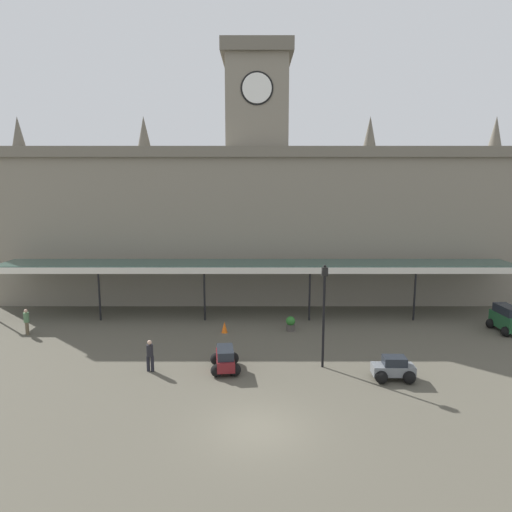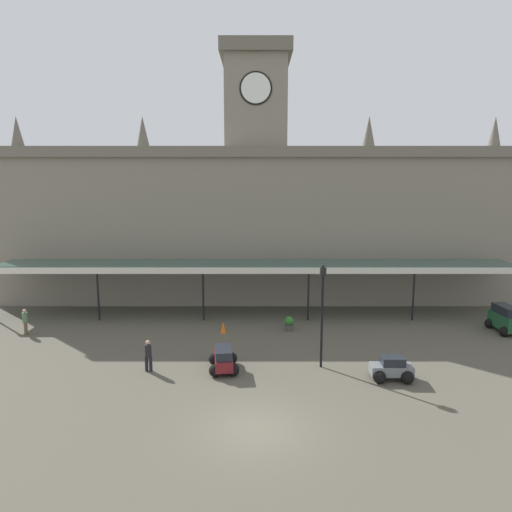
{
  "view_description": "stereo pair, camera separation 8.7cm",
  "coord_description": "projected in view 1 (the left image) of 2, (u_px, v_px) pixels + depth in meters",
  "views": [
    {
      "loc": [
        -0.07,
        -17.14,
        9.81
      ],
      "look_at": [
        0.0,
        8.92,
        5.51
      ],
      "focal_mm": 32.67,
      "sensor_mm": 36.0,
      "label": 1
    },
    {
      "loc": [
        0.01,
        -17.14,
        9.81
      ],
      "look_at": [
        0.0,
        8.92,
        5.51
      ],
      "focal_mm": 32.67,
      "sensor_mm": 36.0,
      "label": 2
    }
  ],
  "objects": [
    {
      "name": "ground_plane",
      "position": [
        257.0,
        429.0,
        18.51
      ],
      "size": [
        140.0,
        140.0,
        0.0
      ],
      "primitive_type": "plane",
      "color": "#514D40"
    },
    {
      "name": "station_building",
      "position": [
        256.0,
        217.0,
        38.73
      ],
      "size": [
        40.68,
        7.26,
        20.16
      ],
      "color": "gray",
      "rests_on": "ground"
    },
    {
      "name": "entrance_canopy",
      "position": [
        256.0,
        265.0,
        33.44
      ],
      "size": [
        36.89,
        3.26,
        3.87
      ],
      "color": "#38564C",
      "rests_on": "ground"
    },
    {
      "name": "car_grey_sedan",
      "position": [
        392.0,
        370.0,
        23.01
      ],
      "size": [
        2.07,
        1.55,
        1.19
      ],
      "color": "slate",
      "rests_on": "ground"
    },
    {
      "name": "car_maroon_estate",
      "position": [
        224.0,
        360.0,
        24.08
      ],
      "size": [
        1.7,
        2.34,
        1.27
      ],
      "color": "maroon",
      "rests_on": "ground"
    },
    {
      "name": "car_green_van",
      "position": [
        504.0,
        320.0,
        30.16
      ],
      "size": [
        1.7,
        2.46,
        1.77
      ],
      "color": "#1E512D",
      "rests_on": "ground"
    },
    {
      "name": "pedestrian_crossing_forecourt",
      "position": [
        25.0,
        321.0,
        29.59
      ],
      "size": [
        0.34,
        0.34,
        1.67
      ],
      "color": "brown",
      "rests_on": "ground"
    },
    {
      "name": "pedestrian_beside_cars",
      "position": [
        149.0,
        355.0,
        23.92
      ],
      "size": [
        0.39,
        0.34,
        1.67
      ],
      "color": "black",
      "rests_on": "ground"
    },
    {
      "name": "victorian_lamppost",
      "position": [
        323.0,
        305.0,
        24.09
      ],
      "size": [
        0.3,
        0.3,
        5.5
      ],
      "color": "black",
      "rests_on": "ground"
    },
    {
      "name": "traffic_cone",
      "position": [
        223.0,
        327.0,
        30.07
      ],
      "size": [
        0.4,
        0.4,
        0.73
      ],
      "primitive_type": "cone",
      "color": "orange",
      "rests_on": "ground"
    },
    {
      "name": "planter_by_canopy",
      "position": [
        289.0,
        323.0,
        30.44
      ],
      "size": [
        0.6,
        0.6,
        0.96
      ],
      "color": "#47423D",
      "rests_on": "ground"
    }
  ]
}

